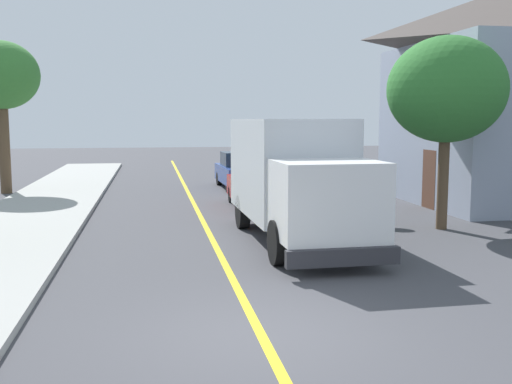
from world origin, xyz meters
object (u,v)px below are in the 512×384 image
object	(u,v)px
parked_car_near	(257,186)
box_truck	(295,174)
parked_van_across	(320,179)
street_tree_down_block	(1,77)
stop_sign	(347,161)
street_tree_far_side	(446,90)
parked_car_mid	(240,171)

from	to	relation	value
parked_car_near	box_truck	bearing A→B (deg)	-90.66
parked_car_near	parked_van_across	bearing A→B (deg)	35.37
parked_van_across	street_tree_down_block	bearing A→B (deg)	163.47
parked_van_across	stop_sign	bearing A→B (deg)	-96.70
street_tree_far_side	parked_van_across	bearing A→B (deg)	102.17
box_truck	parked_car_near	xyz separation A→B (m)	(0.07, 6.03, -0.97)
parked_car_near	stop_sign	size ratio (longest dim) A/B	1.68
parked_car_mid	stop_sign	bearing A→B (deg)	-77.22
parked_car_near	parked_van_across	distance (m)	3.66
parked_car_near	parked_van_across	size ratio (longest dim) A/B	1.00
parked_car_mid	street_tree_far_side	xyz separation A→B (m)	(4.26, -11.37, 3.22)
parked_car_mid	street_tree_far_side	bearing A→B (deg)	-69.45
box_truck	parked_car_near	size ratio (longest dim) A/B	1.63
parked_car_mid	street_tree_down_block	xyz separation A→B (m)	(-10.28, -0.23, 4.18)
parked_car_mid	parked_car_near	bearing A→B (deg)	-92.70
parked_van_across	street_tree_down_block	world-z (taller)	street_tree_down_block
box_truck	street_tree_far_side	bearing A→B (deg)	10.38
parked_car_mid	stop_sign	xyz separation A→B (m)	(2.09, -9.20, 1.06)
parked_car_near	street_tree_down_block	size ratio (longest dim) A/B	0.68
street_tree_down_block	street_tree_far_side	bearing A→B (deg)	-37.46
parked_car_mid	parked_van_across	xyz separation A→B (m)	(2.69, -4.08, 0.00)
parked_car_mid	stop_sign	size ratio (longest dim) A/B	1.68
box_truck	parked_van_across	xyz separation A→B (m)	(3.05, 8.14, -0.97)
street_tree_far_side	parked_car_near	bearing A→B (deg)	131.34
stop_sign	street_tree_far_side	distance (m)	3.76
parked_van_across	street_tree_far_side	xyz separation A→B (m)	(1.57, -7.30, 3.22)
parked_car_mid	parked_van_across	world-z (taller)	same
parked_car_mid	stop_sign	distance (m)	9.50
parked_van_across	street_tree_down_block	distance (m)	14.16
street_tree_far_side	street_tree_down_block	distance (m)	18.35
parked_car_near	street_tree_far_side	distance (m)	7.61
parked_car_mid	parked_van_across	size ratio (longest dim) A/B	1.00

